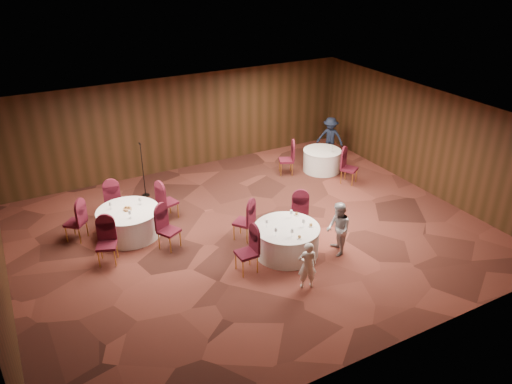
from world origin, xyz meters
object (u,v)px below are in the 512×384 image
woman_b (338,229)px  man_c (330,137)px  table_left (129,222)px  mic_stand (144,180)px  woman_a (307,265)px  table_main (286,240)px  table_right (322,160)px

woman_b → man_c: (3.54, 5.24, 0.05)m
table_left → mic_stand: bearing=63.0°
mic_stand → woman_a: (1.85, -6.19, 0.08)m
table_main → woman_a: bearing=-102.9°
table_right → woman_b: size_ratio=0.92×
mic_stand → woman_a: bearing=-73.3°
mic_stand → table_right: bearing=-9.8°
table_main → mic_stand: 5.26m
table_main → woman_a: (-0.32, -1.41, 0.21)m
table_right → mic_stand: 5.97m
woman_a → woman_b: 1.65m
mic_stand → woman_b: size_ratio=1.24×
table_main → woman_b: bearing=-28.6°
table_main → woman_a: size_ratio=1.39×
table_main → woman_a: 1.46m
table_main → mic_stand: mic_stand is taller
table_left → woman_a: woman_a is taller
table_main → man_c: size_ratio=1.10×
table_main → table_left: bearing=139.7°
woman_b → man_c: 6.32m
table_main → table_right: bearing=45.4°
mic_stand → man_c: mic_stand is taller
table_left → table_right: bearing=8.5°
mic_stand → man_c: (6.83, -0.15, 0.23)m
table_left → table_main: bearing=-40.3°
woman_a → man_c: (4.98, 6.04, 0.16)m
woman_b → mic_stand: bearing=-129.3°
man_c → woman_b: bearing=-75.3°
woman_b → man_c: size_ratio=0.93×
table_left → mic_stand: size_ratio=0.96×
mic_stand → woman_b: bearing=-58.6°
table_right → mic_stand: size_ratio=0.74×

